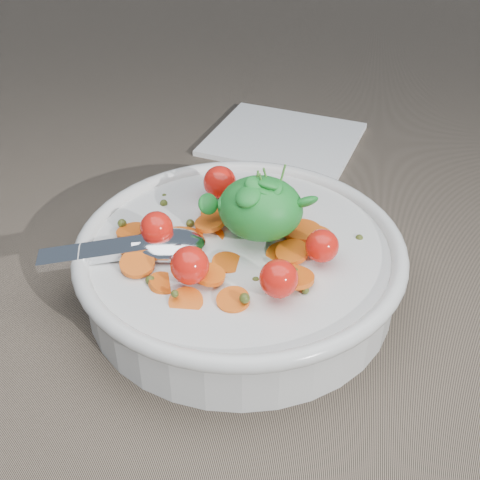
# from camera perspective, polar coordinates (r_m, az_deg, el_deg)

# --- Properties ---
(ground) EXTENTS (6.00, 6.00, 0.00)m
(ground) POSITION_cam_1_polar(r_m,az_deg,el_deg) (0.52, -0.62, -3.14)
(ground) COLOR #7A6A57
(ground) RESTS_ON ground
(bowl) EXTENTS (0.28, 0.26, 0.11)m
(bowl) POSITION_cam_1_polar(r_m,az_deg,el_deg) (0.48, -0.00, -2.09)
(bowl) COLOR silver
(bowl) RESTS_ON ground
(napkin) EXTENTS (0.20, 0.18, 0.01)m
(napkin) POSITION_cam_1_polar(r_m,az_deg,el_deg) (0.73, 4.13, 9.53)
(napkin) COLOR white
(napkin) RESTS_ON ground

